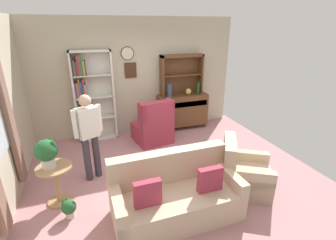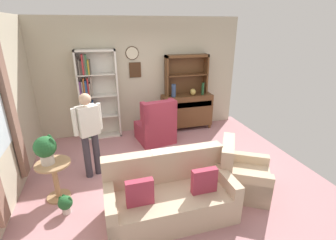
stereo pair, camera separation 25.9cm
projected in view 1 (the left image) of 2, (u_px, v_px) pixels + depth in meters
The scene contains 18 objects.
ground_plane at pixel (167, 171), 4.71m from camera, with size 5.40×4.60×0.02m, color #B27A7F.
wall_back at pixel (138, 77), 6.07m from camera, with size 5.00×0.09×2.80m.
area_rug at pixel (182, 177), 4.51m from camera, with size 2.26×1.89×0.01m, color brown.
bookshelf at pixel (91, 97), 5.67m from camera, with size 0.90×0.30×2.10m.
sideboard at pixel (182, 110), 6.50m from camera, with size 1.30×0.45×0.92m.
sideboard_hutch at pixel (181, 69), 6.21m from camera, with size 1.10×0.26×1.00m.
vase_tall at pixel (170, 91), 6.10m from camera, with size 0.11×0.11×0.32m, color #33476B.
vase_round at pixel (188, 92), 6.30m from camera, with size 0.15×0.15×0.17m, color tan.
bottle_wine at pixel (198, 88), 6.34m from camera, with size 0.07×0.07×0.31m, color #194223.
couch_floral at pixel (175, 196), 3.53m from camera, with size 1.81×0.86×0.90m.
armchair_floral at pixel (243, 173), 4.10m from camera, with size 1.05×1.04×0.88m.
wingback_chair at pixel (154, 127), 5.71m from camera, with size 0.90×0.91×1.05m.
plant_stand at pixel (56, 181), 3.73m from camera, with size 0.52×0.52×0.64m.
potted_plant_large at pixel (47, 152), 3.53m from camera, with size 0.32×0.32×0.45m.
potted_plant_small at pixel (69, 207), 3.51m from camera, with size 0.21×0.21×0.29m.
person_reading at pixel (89, 132), 4.17m from camera, with size 0.50×0.33×1.56m.
coffee_table at pixel (158, 161), 4.36m from camera, with size 0.80×0.50×0.42m.
book_stack at pixel (153, 159), 4.25m from camera, with size 0.18×0.15×0.05m.
Camera 1 is at (-1.33, -3.81, 2.61)m, focal length 26.24 mm.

